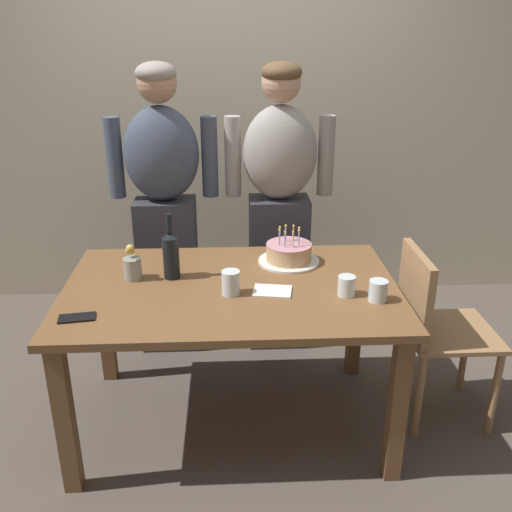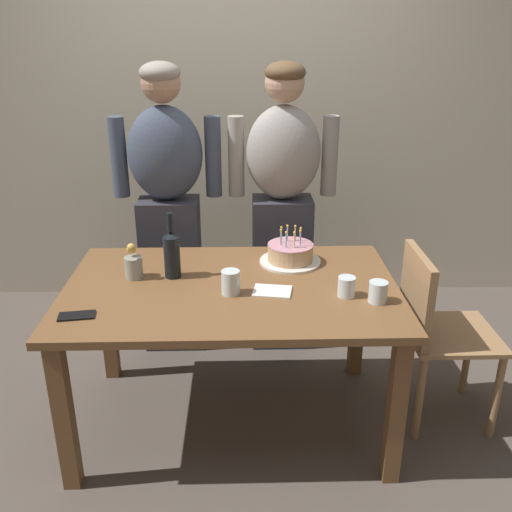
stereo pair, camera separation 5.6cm
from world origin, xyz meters
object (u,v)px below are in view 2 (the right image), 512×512
water_glass_near (378,292)px  cell_phone (77,316)px  water_glass_side (231,282)px  birthday_cake (290,254)px  wine_bottle (172,253)px  person_man_bearded (168,207)px  person_woman_cardigan (283,206)px  flower_vase (133,265)px  dining_chair (434,324)px  napkin_stack (272,291)px  water_glass_far (346,287)px

water_glass_near → cell_phone: bearing=-175.4°
water_glass_side → birthday_cake: bearing=50.0°
water_glass_side → wine_bottle: size_ratio=0.35×
wine_bottle → person_man_bearded: person_man_bearded is taller
birthday_cake → person_woman_cardigan: (-0.00, 0.51, 0.09)m
wine_bottle → person_woman_cardigan: (0.56, 0.66, 0.01)m
water_glass_near → flower_vase: size_ratio=0.51×
cell_phone → dining_chair: size_ratio=0.17×
dining_chair → water_glass_near: bearing=121.1°
cell_phone → flower_vase: bearing=57.8°
cell_phone → dining_chair: 1.62m
cell_phone → napkin_stack: 0.83m
water_glass_near → person_man_bearded: 1.37m
cell_phone → water_glass_far: bearing=-0.2°
person_woman_cardigan → dining_chair: size_ratio=1.90×
person_man_bearded → water_glass_near: bearing=136.3°
birthday_cake → dining_chair: (0.67, -0.24, -0.27)m
person_woman_cardigan → person_man_bearded: bearing=0.0°
wine_bottle → person_woman_cardigan: 0.86m
water_glass_far → flower_vase: 0.97m
water_glass_near → water_glass_far: 0.14m
water_glass_far → flower_vase: (-0.95, 0.22, 0.02)m
water_glass_far → birthday_cake: bearing=119.1°
birthday_cake → person_woman_cardigan: size_ratio=0.18×
wine_bottle → person_woman_cardigan: person_woman_cardigan is taller
flower_vase → dining_chair: 1.44m
water_glass_side → person_woman_cardigan: size_ratio=0.06×
napkin_stack → wine_bottle: bearing=158.6°
dining_chair → birthday_cake: bearing=70.5°
birthday_cake → napkin_stack: 0.35m
water_glass_far → cell_phone: (-1.12, -0.16, -0.04)m
birthday_cake → water_glass_far: birthday_cake is taller
birthday_cake → flower_vase: (-0.74, -0.16, 0.02)m
water_glass_near → flower_vase: 1.11m
water_glass_near → water_glass_far: bearing=154.6°
water_glass_side → cell_phone: size_ratio=0.75×
person_man_bearded → person_woman_cardigan: 0.65m
birthday_cake → flower_vase: size_ratio=1.69×
flower_vase → cell_phone: bearing=-114.0°
cell_phone → flower_vase: 0.42m
water_glass_far → flower_vase: bearing=167.1°
birthday_cake → dining_chair: 0.76m
birthday_cake → water_glass_far: bearing=-60.9°
person_woman_cardigan → dining_chair: person_woman_cardigan is taller
water_glass_near → dining_chair: 0.47m
birthday_cake → dining_chair: birthday_cake is taller
water_glass_side → cell_phone: (-0.62, -0.20, -0.05)m
wine_bottle → person_man_bearded: 0.67m
water_glass_far → wine_bottle: wine_bottle is taller
birthday_cake → water_glass_far: (0.21, -0.38, -0.00)m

